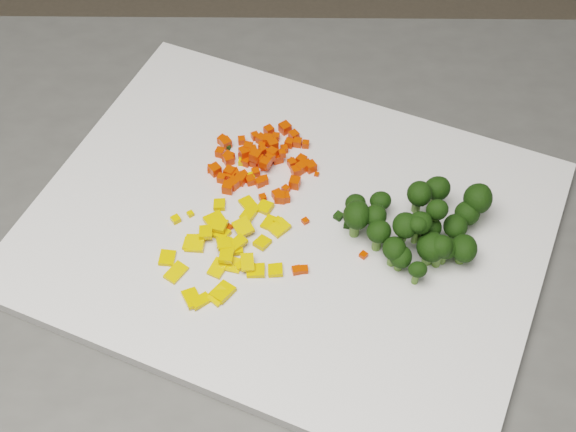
{
  "coord_description": "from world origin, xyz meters",
  "views": [
    {
      "loc": [
        0.04,
        -0.24,
        1.51
      ],
      "look_at": [
        0.06,
        0.22,
        0.92
      ],
      "focal_mm": 50.0,
      "sensor_mm": 36.0,
      "label": 1
    }
  ],
  "objects_px": {
    "carrot_pile": "(263,154)",
    "broccoli_pile": "(415,212)",
    "cutting_board": "(288,227)",
    "pepper_pile": "(228,246)"
  },
  "relations": [
    {
      "from": "carrot_pile",
      "to": "broccoli_pile",
      "type": "xyz_separation_m",
      "value": [
        0.14,
        -0.09,
        0.01
      ]
    },
    {
      "from": "cutting_board",
      "to": "pepper_pile",
      "type": "bearing_deg",
      "value": -150.3
    },
    {
      "from": "cutting_board",
      "to": "pepper_pile",
      "type": "height_order",
      "value": "pepper_pile"
    },
    {
      "from": "carrot_pile",
      "to": "pepper_pile",
      "type": "relative_size",
      "value": 0.86
    },
    {
      "from": "carrot_pile",
      "to": "broccoli_pile",
      "type": "relative_size",
      "value": 0.83
    },
    {
      "from": "carrot_pile",
      "to": "broccoli_pile",
      "type": "bearing_deg",
      "value": -32.66
    },
    {
      "from": "cutting_board",
      "to": "broccoli_pile",
      "type": "xyz_separation_m",
      "value": [
        0.11,
        -0.01,
        0.04
      ]
    },
    {
      "from": "cutting_board",
      "to": "carrot_pile",
      "type": "distance_m",
      "value": 0.08
    },
    {
      "from": "pepper_pile",
      "to": "broccoli_pile",
      "type": "distance_m",
      "value": 0.17
    },
    {
      "from": "carrot_pile",
      "to": "pepper_pile",
      "type": "bearing_deg",
      "value": -107.18
    }
  ]
}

